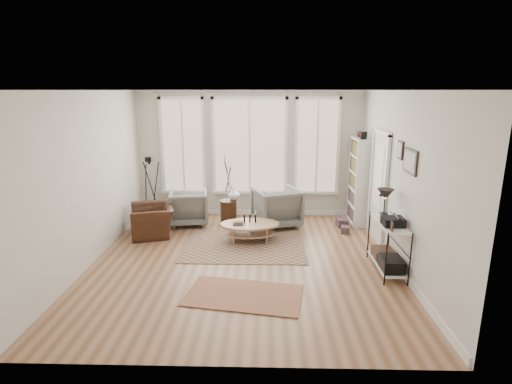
{
  "coord_description": "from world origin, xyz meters",
  "views": [
    {
      "loc": [
        0.38,
        -6.45,
        2.89
      ],
      "look_at": [
        0.2,
        0.6,
        1.1
      ],
      "focal_mm": 28.0,
      "sensor_mm": 36.0,
      "label": 1
    }
  ],
  "objects_px": {
    "armchair_left": "(189,207)",
    "accent_chair": "(152,220)",
    "low_shelf": "(388,241)",
    "side_table": "(228,192)",
    "armchair_right": "(276,207)",
    "coffee_table": "(249,227)",
    "bookcase": "(359,181)"
  },
  "relations": [
    {
      "from": "low_shelf",
      "to": "armchair_left",
      "type": "height_order",
      "value": "low_shelf"
    },
    {
      "from": "armchair_left",
      "to": "accent_chair",
      "type": "bearing_deg",
      "value": 38.78
    },
    {
      "from": "armchair_left",
      "to": "accent_chair",
      "type": "height_order",
      "value": "armchair_left"
    },
    {
      "from": "low_shelf",
      "to": "armchair_left",
      "type": "relative_size",
      "value": 1.56
    },
    {
      "from": "armchair_left",
      "to": "armchair_right",
      "type": "bearing_deg",
      "value": 167.78
    },
    {
      "from": "bookcase",
      "to": "low_shelf",
      "type": "xyz_separation_m",
      "value": [
        -0.06,
        -2.52,
        -0.44
      ]
    },
    {
      "from": "low_shelf",
      "to": "coffee_table",
      "type": "relative_size",
      "value": 1.08
    },
    {
      "from": "coffee_table",
      "to": "armchair_left",
      "type": "bearing_deg",
      "value": 143.79
    },
    {
      "from": "bookcase",
      "to": "side_table",
      "type": "relative_size",
      "value": 1.36
    },
    {
      "from": "low_shelf",
      "to": "side_table",
      "type": "relative_size",
      "value": 0.86
    },
    {
      "from": "armchair_right",
      "to": "accent_chair",
      "type": "relative_size",
      "value": 0.99
    },
    {
      "from": "coffee_table",
      "to": "armchair_left",
      "type": "relative_size",
      "value": 1.44
    },
    {
      "from": "coffee_table",
      "to": "accent_chair",
      "type": "relative_size",
      "value": 1.27
    },
    {
      "from": "side_table",
      "to": "bookcase",
      "type": "bearing_deg",
      "value": 3.94
    },
    {
      "from": "coffee_table",
      "to": "accent_chair",
      "type": "xyz_separation_m",
      "value": [
        -2.01,
        0.32,
        0.02
      ]
    },
    {
      "from": "armchair_right",
      "to": "accent_chair",
      "type": "xyz_separation_m",
      "value": [
        -2.56,
        -0.62,
        -0.12
      ]
    },
    {
      "from": "bookcase",
      "to": "armchair_right",
      "type": "distance_m",
      "value": 1.92
    },
    {
      "from": "armchair_left",
      "to": "accent_chair",
      "type": "distance_m",
      "value": 0.94
    },
    {
      "from": "bookcase",
      "to": "accent_chair",
      "type": "relative_size",
      "value": 2.17
    },
    {
      "from": "low_shelf",
      "to": "side_table",
      "type": "distance_m",
      "value": 3.67
    },
    {
      "from": "coffee_table",
      "to": "side_table",
      "type": "relative_size",
      "value": 0.8
    },
    {
      "from": "bookcase",
      "to": "coffee_table",
      "type": "distance_m",
      "value": 2.76
    },
    {
      "from": "coffee_table",
      "to": "low_shelf",
      "type": "bearing_deg",
      "value": -28.86
    },
    {
      "from": "coffee_table",
      "to": "armchair_left",
      "type": "distance_m",
      "value": 1.73
    },
    {
      "from": "accent_chair",
      "to": "coffee_table",
      "type": "bearing_deg",
      "value": 63.91
    },
    {
      "from": "low_shelf",
      "to": "side_table",
      "type": "xyz_separation_m",
      "value": [
        -2.83,
        2.32,
        0.22
      ]
    },
    {
      "from": "coffee_table",
      "to": "accent_chair",
      "type": "bearing_deg",
      "value": 171.03
    },
    {
      "from": "bookcase",
      "to": "armchair_left",
      "type": "xyz_separation_m",
      "value": [
        -3.77,
        -0.22,
        -0.57
      ]
    },
    {
      "from": "bookcase",
      "to": "armchair_right",
      "type": "relative_size",
      "value": 2.19
    },
    {
      "from": "bookcase",
      "to": "armchair_left",
      "type": "relative_size",
      "value": 2.46
    },
    {
      "from": "accent_chair",
      "to": "low_shelf",
      "type": "bearing_deg",
      "value": 52.66
    },
    {
      "from": "armchair_left",
      "to": "armchair_right",
      "type": "distance_m",
      "value": 1.95
    }
  ]
}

